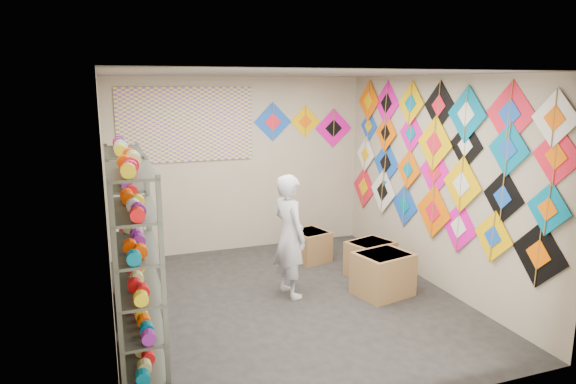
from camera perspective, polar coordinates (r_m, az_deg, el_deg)
name	(u,v)px	position (r m, az deg, el deg)	size (l,w,h in m)	color
ground	(289,302)	(6.36, 0.08, -12.14)	(4.50, 4.50, 0.00)	black
room_walls	(289,168)	(5.88, 0.08, 2.65)	(4.50, 4.50, 4.50)	tan
shelf_rack_front	(137,269)	(4.89, -16.48, -8.23)	(0.40, 1.10, 1.90)	#4C5147
shelf_rack_back	(129,231)	(6.13, -17.29, -4.18)	(0.40, 1.10, 1.90)	#4C5147
string_spools	(132,239)	(5.48, -16.99, -5.03)	(0.12, 2.36, 0.12)	#FE105F
kite_wall_display	(433,161)	(6.83, 15.84, 3.32)	(0.06, 4.35, 2.07)	black
back_wall_kites	(305,124)	(8.31, 1.94, 7.52)	(1.69, 0.02, 0.76)	blue
poster	(186,125)	(7.80, -11.22, 7.35)	(2.00, 0.01, 1.10)	#6D489C
shopkeeper	(290,236)	(6.31, 0.17, -4.90)	(0.47, 0.62, 1.53)	silver
carton_a	(383,274)	(6.59, 10.50, -8.93)	(0.64, 0.54, 0.54)	brown
carton_b	(370,259)	(7.20, 9.14, -7.31)	(0.58, 0.48, 0.48)	brown
carton_c	(310,246)	(7.70, 2.44, -5.99)	(0.47, 0.52, 0.45)	brown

